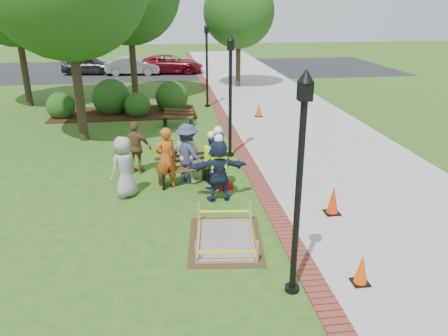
{
  "coord_description": "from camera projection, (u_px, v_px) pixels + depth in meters",
  "views": [
    {
      "loc": [
        -1.03,
        -9.82,
        5.26
      ],
      "look_at": [
        0.5,
        1.2,
        1.0
      ],
      "focal_mm": 35.0,
      "sensor_mm": 36.0,
      "label": 1
    }
  ],
  "objects": [
    {
      "name": "ground",
      "position": [
        211.0,
        222.0,
        11.1
      ],
      "size": [
        100.0,
        100.0,
        0.0
      ],
      "primitive_type": "plane",
      "color": "#285116",
      "rests_on": "ground"
    },
    {
      "name": "sidewalk",
      "position": [
        291.0,
        118.0,
        20.99
      ],
      "size": [
        6.0,
        60.0,
        0.02
      ],
      "primitive_type": "cube",
      "color": "#9E9E99",
      "rests_on": "ground"
    },
    {
      "name": "brick_edging",
      "position": [
        225.0,
        120.0,
        20.57
      ],
      "size": [
        0.5,
        60.0,
        0.03
      ],
      "primitive_type": "cube",
      "color": "maroon",
      "rests_on": "ground"
    },
    {
      "name": "mulch_bed",
      "position": [
        125.0,
        113.0,
        21.81
      ],
      "size": [
        7.0,
        3.0,
        0.05
      ],
      "primitive_type": "cube",
      "color": "#381E0F",
      "rests_on": "ground"
    },
    {
      "name": "parking_lot",
      "position": [
        175.0,
        69.0,
        36.07
      ],
      "size": [
        36.0,
        12.0,
        0.01
      ],
      "primitive_type": "cube",
      "color": "black",
      "rests_on": "ground"
    },
    {
      "name": "wet_concrete_pad",
      "position": [
        226.0,
        232.0,
        10.16
      ],
      "size": [
        1.95,
        2.48,
        0.55
      ],
      "color": "#47331E",
      "rests_on": "ground"
    },
    {
      "name": "bench_near",
      "position": [
        184.0,
        175.0,
        13.36
      ],
      "size": [
        1.71,
        0.91,
        0.88
      ],
      "color": "brown",
      "rests_on": "ground"
    },
    {
      "name": "bench_far",
      "position": [
        178.0,
        121.0,
        19.58
      ],
      "size": [
        1.45,
        0.8,
        0.75
      ],
      "color": "#572E1E",
      "rests_on": "ground"
    },
    {
      "name": "cone_front",
      "position": [
        361.0,
        270.0,
        8.57
      ],
      "size": [
        0.34,
        0.34,
        0.67
      ],
      "color": "black",
      "rests_on": "ground"
    },
    {
      "name": "cone_back",
      "position": [
        333.0,
        201.0,
        11.41
      ],
      "size": [
        0.39,
        0.39,
        0.77
      ],
      "color": "black",
      "rests_on": "ground"
    },
    {
      "name": "cone_far",
      "position": [
        259.0,
        110.0,
        21.12
      ],
      "size": [
        0.36,
        0.36,
        0.71
      ],
      "color": "black",
      "rests_on": "ground"
    },
    {
      "name": "toolbox",
      "position": [
        225.0,
        186.0,
        13.03
      ],
      "size": [
        0.45,
        0.31,
        0.2
      ],
      "primitive_type": "cube",
      "rotation": [
        0.0,
        0.0,
        0.22
      ],
      "color": "#A60C0E",
      "rests_on": "ground"
    },
    {
      "name": "lamp_near",
      "position": [
        300.0,
        172.0,
        7.6
      ],
      "size": [
        0.28,
        0.28,
        4.26
      ],
      "color": "black",
      "rests_on": "ground"
    },
    {
      "name": "lamp_mid",
      "position": [
        230.0,
        88.0,
        15.0
      ],
      "size": [
        0.28,
        0.28,
        4.26
      ],
      "color": "black",
      "rests_on": "ground"
    },
    {
      "name": "lamp_far",
      "position": [
        207.0,
        59.0,
        22.4
      ],
      "size": [
        0.28,
        0.28,
        4.26
      ],
      "color": "black",
      "rests_on": "ground"
    },
    {
      "name": "tree_right",
      "position": [
        239.0,
        12.0,
        27.13
      ],
      "size": [
        4.44,
        4.44,
        6.86
      ],
      "color": "#3D2D1E",
      "rests_on": "ground"
    },
    {
      "name": "shrub_a",
      "position": [
        62.0,
        118.0,
        21.05
      ],
      "size": [
        1.34,
        1.34,
        1.34
      ],
      "primitive_type": "sphere",
      "color": "#134413",
      "rests_on": "ground"
    },
    {
      "name": "shrub_b",
      "position": [
        113.0,
        113.0,
        21.96
      ],
      "size": [
        1.84,
        1.84,
        1.84
      ],
      "primitive_type": "sphere",
      "color": "#134413",
      "rests_on": "ground"
    },
    {
      "name": "shrub_c",
      "position": [
        138.0,
        116.0,
        21.35
      ],
      "size": [
        1.26,
        1.26,
        1.26
      ],
      "primitive_type": "sphere",
      "color": "#134413",
      "rests_on": "ground"
    },
    {
      "name": "shrub_d",
      "position": [
        172.0,
        110.0,
        22.47
      ],
      "size": [
        1.66,
        1.66,
        1.66
      ],
      "primitive_type": "sphere",
      "color": "#134413",
      "rests_on": "ground"
    },
    {
      "name": "shrub_e",
      "position": [
        119.0,
        108.0,
        22.98
      ],
      "size": [
        1.01,
        1.01,
        1.01
      ],
      "primitive_type": "sphere",
      "color": "#134413",
      "rests_on": "ground"
    },
    {
      "name": "casual_person_a",
      "position": [
        124.0,
        167.0,
        12.29
      ],
      "size": [
        0.66,
        0.66,
        1.78
      ],
      "color": "#959595",
      "rests_on": "ground"
    },
    {
      "name": "casual_person_b",
      "position": [
        166.0,
        159.0,
        12.83
      ],
      "size": [
        0.7,
        0.58,
        1.87
      ],
      "color": "#C04B16",
      "rests_on": "ground"
    },
    {
      "name": "casual_person_c",
      "position": [
        187.0,
        153.0,
        13.39
      ],
      "size": [
        0.69,
        0.65,
        1.83
      ],
      "color": "silver",
      "rests_on": "ground"
    },
    {
      "name": "casual_person_d",
      "position": [
        136.0,
        148.0,
        14.0
      ],
      "size": [
        0.63,
        0.51,
        1.72
      ],
      "color": "brown",
      "rests_on": "ground"
    },
    {
      "name": "casual_person_e",
      "position": [
        187.0,
        154.0,
        13.25
      ],
      "size": [
        0.69,
        0.69,
        1.86
      ],
      "color": "#34385C",
      "rests_on": "ground"
    },
    {
      "name": "hivis_worker_a",
      "position": [
        219.0,
        168.0,
        12.04
      ],
      "size": [
        0.58,
        0.39,
        1.93
      ],
      "color": "#181A40",
      "rests_on": "ground"
    },
    {
      "name": "hivis_worker_b",
      "position": [
        218.0,
        159.0,
        12.71
      ],
      "size": [
        0.67,
        0.56,
        1.95
      ],
      "color": "#171D3D",
      "rests_on": "ground"
    },
    {
      "name": "hivis_worker_c",
      "position": [
        212.0,
        160.0,
        12.86
      ],
      "size": [
        0.62,
        0.55,
        1.77
      ],
      "color": "#192443",
      "rests_on": "ground"
    },
    {
      "name": "parked_car_a",
      "position": [
        91.0,
        74.0,
        33.55
      ],
      "size": [
        2.58,
        4.92,
        1.54
      ],
      "primitive_type": "imported",
      "rotation": [
        0.0,
        0.0,
        1.45
      ],
      "color": "#252527",
      "rests_on": "ground"
    },
    {
      "name": "parked_car_b",
      "position": [
        134.0,
        75.0,
        33.34
      ],
      "size": [
        2.25,
        4.59,
        1.45
      ],
      "primitive_type": "imported",
      "rotation": [
        0.0,
        0.0,
        1.5
      ],
      "color": "gray",
      "rests_on": "ground"
    },
    {
      "name": "parked_car_c",
      "position": [
        171.0,
        73.0,
        34.09
      ],
      "size": [
        2.49,
        4.86,
        1.53
      ],
      "primitive_type": "imported",
      "rotation": [
        0.0,
        0.0,
        1.47
      ],
      "color": "maroon",
      "rests_on": "ground"
    }
  ]
}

